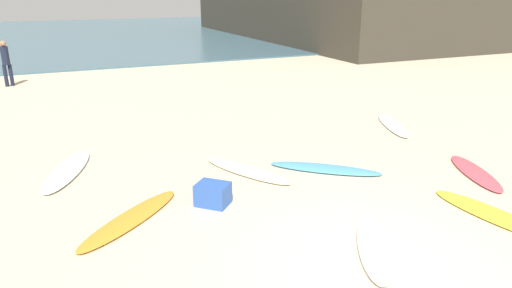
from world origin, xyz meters
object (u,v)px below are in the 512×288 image
object	(u,v)px
surfboard_7	(131,218)
surfboard_1	(374,247)
surfboard_3	(475,173)
surfboard_5	(67,170)
surfboard_4	(393,125)
beachgoer_near	(6,61)
surfboard_2	(325,169)
beach_cooler	(213,194)
surfboard_0	(494,215)
surfboard_6	(247,170)

from	to	relation	value
surfboard_7	surfboard_1	bearing A→B (deg)	11.79
surfboard_1	surfboard_3	distance (m)	4.01
surfboard_1	surfboard_5	world-z (taller)	surfboard_5
surfboard_4	beachgoer_near	world-z (taller)	beachgoer_near
surfboard_3	surfboard_7	world-z (taller)	surfboard_7
surfboard_7	surfboard_2	bearing A→B (deg)	57.11
surfboard_1	beach_cooler	bearing A→B (deg)	157.16
surfboard_5	surfboard_0	bearing A→B (deg)	162.70
surfboard_0	beach_cooler	distance (m)	4.77
surfboard_5	beach_cooler	world-z (taller)	beach_cooler
surfboard_3	surfboard_4	world-z (taller)	surfboard_4
surfboard_0	surfboard_6	size ratio (longest dim) A/B	1.00
beachgoer_near	beach_cooler	distance (m)	13.84
surfboard_0	surfboard_4	xyz separation A→B (m)	(2.08, 4.95, 0.01)
surfboard_1	surfboard_7	bearing A→B (deg)	174.79
surfboard_3	beach_cooler	distance (m)	5.47
surfboard_4	surfboard_7	size ratio (longest dim) A/B	1.01
surfboard_4	surfboard_5	xyz separation A→B (m)	(-8.45, 0.14, 0.00)
surfboard_1	beach_cooler	size ratio (longest dim) A/B	3.48
surfboard_2	surfboard_3	size ratio (longest dim) A/B	1.17
surfboard_2	surfboard_4	world-z (taller)	surfboard_4
surfboard_3	surfboard_6	world-z (taller)	surfboard_6
surfboard_7	beachgoer_near	xyz separation A→B (m)	(-2.31, 13.30, 0.95)
beach_cooler	surfboard_4	bearing A→B (deg)	22.34
surfboard_4	surfboard_0	bearing A→B (deg)	91.38
surfboard_1	beach_cooler	world-z (taller)	beach_cooler
surfboard_3	beach_cooler	xyz separation A→B (m)	(-5.38, 0.93, 0.16)
surfboard_2	surfboard_3	world-z (taller)	surfboard_2
surfboard_0	surfboard_3	distance (m)	1.94
surfboard_5	surfboard_1	bearing A→B (deg)	148.84
surfboard_2	surfboard_4	xyz separation A→B (m)	(3.51, 2.00, 0.00)
surfboard_2	surfboard_5	world-z (taller)	surfboard_5
surfboard_1	surfboard_3	size ratio (longest dim) A/B	0.96
surfboard_0	surfboard_4	world-z (taller)	surfboard_4
surfboard_1	beachgoer_near	distance (m)	16.62
surfboard_5	beach_cooler	xyz separation A→B (m)	(2.25, -2.68, 0.15)
beach_cooler	surfboard_0	bearing A→B (deg)	-30.24
surfboard_6	beachgoer_near	world-z (taller)	beachgoer_near
beach_cooler	surfboard_6	bearing A→B (deg)	45.08
beachgoer_near	beach_cooler	size ratio (longest dim) A/B	3.17
surfboard_0	surfboard_5	bearing A→B (deg)	-44.68
surfboard_5	beachgoer_near	xyz separation A→B (m)	(-1.50, 10.62, 0.95)
surfboard_2	surfboard_5	xyz separation A→B (m)	(-4.94, 2.14, 0.01)
surfboard_5	beachgoer_near	world-z (taller)	beachgoer_near
surfboard_2	surfboard_3	bearing A→B (deg)	101.79
surfboard_2	surfboard_6	distance (m)	1.66
surfboard_0	surfboard_5	world-z (taller)	surfboard_5
surfboard_3	surfboard_4	size ratio (longest dim) A/B	0.84
surfboard_4	beach_cooler	world-z (taller)	beach_cooler
surfboard_7	beachgoer_near	world-z (taller)	beachgoer_near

